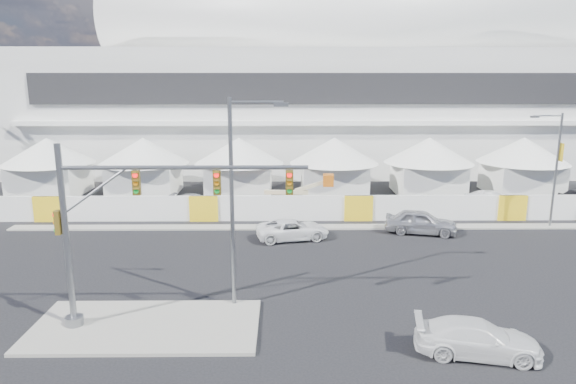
{
  "coord_description": "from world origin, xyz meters",
  "views": [
    {
      "loc": [
        0.12,
        -24.11,
        10.9
      ],
      "look_at": [
        0.48,
        10.0,
        3.29
      ],
      "focal_mm": 32.0,
      "sensor_mm": 36.0,
      "label": 1
    }
  ],
  "objects_px": {
    "streetlight_median": "(237,189)",
    "streetlight_curb": "(554,162)",
    "boom_lift": "(280,204)",
    "sedan_silver": "(421,222)",
    "pickup_curb": "(293,229)",
    "lot_car_a": "(493,201)",
    "traffic_mast": "(115,228)",
    "lot_car_c": "(196,202)",
    "pickup_near": "(477,338)"
  },
  "relations": [
    {
      "from": "traffic_mast",
      "to": "pickup_curb",
      "type": "bearing_deg",
      "value": 58.5
    },
    {
      "from": "pickup_curb",
      "to": "streetlight_curb",
      "type": "relative_size",
      "value": 0.59
    },
    {
      "from": "pickup_curb",
      "to": "pickup_near",
      "type": "bearing_deg",
      "value": -166.43
    },
    {
      "from": "lot_car_c",
      "to": "streetlight_curb",
      "type": "bearing_deg",
      "value": -90.65
    },
    {
      "from": "boom_lift",
      "to": "traffic_mast",
      "type": "bearing_deg",
      "value": -106.57
    },
    {
      "from": "streetlight_median",
      "to": "traffic_mast",
      "type": "bearing_deg",
      "value": -156.44
    },
    {
      "from": "sedan_silver",
      "to": "traffic_mast",
      "type": "height_order",
      "value": "traffic_mast"
    },
    {
      "from": "traffic_mast",
      "to": "lot_car_a",
      "type": "bearing_deg",
      "value": 39.61
    },
    {
      "from": "lot_car_c",
      "to": "boom_lift",
      "type": "xyz_separation_m",
      "value": [
        7.17,
        -1.74,
        0.27
      ]
    },
    {
      "from": "lot_car_a",
      "to": "streetlight_median",
      "type": "xyz_separation_m",
      "value": [
        -19.74,
        -18.31,
        5.07
      ]
    },
    {
      "from": "sedan_silver",
      "to": "streetlight_median",
      "type": "xyz_separation_m",
      "value": [
        -11.98,
        -11.84,
        4.98
      ]
    },
    {
      "from": "lot_car_a",
      "to": "streetlight_curb",
      "type": "distance_m",
      "value": 6.84
    },
    {
      "from": "streetlight_curb",
      "to": "lot_car_a",
      "type": "bearing_deg",
      "value": 113.05
    },
    {
      "from": "sedan_silver",
      "to": "streetlight_curb",
      "type": "height_order",
      "value": "streetlight_curb"
    },
    {
      "from": "pickup_curb",
      "to": "sedan_silver",
      "type": "bearing_deg",
      "value": -93.65
    },
    {
      "from": "lot_car_a",
      "to": "traffic_mast",
      "type": "distance_m",
      "value": 32.4
    },
    {
      "from": "pickup_curb",
      "to": "boom_lift",
      "type": "bearing_deg",
      "value": -3.81
    },
    {
      "from": "traffic_mast",
      "to": "streetlight_curb",
      "type": "xyz_separation_m",
      "value": [
        26.92,
        15.5,
        0.27
      ]
    },
    {
      "from": "sedan_silver",
      "to": "traffic_mast",
      "type": "relative_size",
      "value": 0.47
    },
    {
      "from": "traffic_mast",
      "to": "boom_lift",
      "type": "relative_size",
      "value": 1.61
    },
    {
      "from": "pickup_near",
      "to": "traffic_mast",
      "type": "height_order",
      "value": "traffic_mast"
    },
    {
      "from": "lot_car_c",
      "to": "pickup_curb",
      "type": "bearing_deg",
      "value": -124.88
    },
    {
      "from": "pickup_curb",
      "to": "streetlight_curb",
      "type": "bearing_deg",
      "value": -93.34
    },
    {
      "from": "streetlight_curb",
      "to": "traffic_mast",
      "type": "bearing_deg",
      "value": -150.07
    },
    {
      "from": "sedan_silver",
      "to": "streetlight_median",
      "type": "relative_size",
      "value": 0.51
    },
    {
      "from": "lot_car_a",
      "to": "streetlight_curb",
      "type": "relative_size",
      "value": 0.55
    },
    {
      "from": "lot_car_c",
      "to": "traffic_mast",
      "type": "bearing_deg",
      "value": -168.5
    },
    {
      "from": "traffic_mast",
      "to": "streetlight_median",
      "type": "bearing_deg",
      "value": 23.56
    },
    {
      "from": "streetlight_curb",
      "to": "pickup_curb",
      "type": "bearing_deg",
      "value": -171.9
    },
    {
      "from": "pickup_curb",
      "to": "lot_car_a",
      "type": "relative_size",
      "value": 1.07
    },
    {
      "from": "pickup_curb",
      "to": "streetlight_curb",
      "type": "xyz_separation_m",
      "value": [
        19.08,
        2.72,
        4.22
      ]
    },
    {
      "from": "traffic_mast",
      "to": "streetlight_median",
      "type": "distance_m",
      "value": 5.63
    },
    {
      "from": "pickup_curb",
      "to": "streetlight_curb",
      "type": "distance_m",
      "value": 19.73
    },
    {
      "from": "lot_car_a",
      "to": "traffic_mast",
      "type": "height_order",
      "value": "traffic_mast"
    },
    {
      "from": "traffic_mast",
      "to": "streetlight_median",
      "type": "height_order",
      "value": "streetlight_median"
    },
    {
      "from": "pickup_curb",
      "to": "pickup_near",
      "type": "height_order",
      "value": "pickup_near"
    },
    {
      "from": "lot_car_c",
      "to": "streetlight_curb",
      "type": "height_order",
      "value": "streetlight_curb"
    },
    {
      "from": "sedan_silver",
      "to": "pickup_curb",
      "type": "distance_m",
      "value": 9.28
    },
    {
      "from": "lot_car_a",
      "to": "pickup_curb",
      "type": "bearing_deg",
      "value": 135.55
    },
    {
      "from": "lot_car_c",
      "to": "traffic_mast",
      "type": "distance_m",
      "value": 21.43
    },
    {
      "from": "lot_car_a",
      "to": "traffic_mast",
      "type": "xyz_separation_m",
      "value": [
        -24.78,
        -20.51,
        3.87
      ]
    },
    {
      "from": "sedan_silver",
      "to": "lot_car_c",
      "type": "bearing_deg",
      "value": 81.63
    },
    {
      "from": "lot_car_c",
      "to": "traffic_mast",
      "type": "xyz_separation_m",
      "value": [
        0.21,
        -21.06,
        4.0
      ]
    },
    {
      "from": "pickup_near",
      "to": "boom_lift",
      "type": "distance_m",
      "value": 23.19
    },
    {
      "from": "traffic_mast",
      "to": "sedan_silver",
      "type": "bearing_deg",
      "value": 39.51
    },
    {
      "from": "streetlight_median",
      "to": "streetlight_curb",
      "type": "bearing_deg",
      "value": 31.3
    },
    {
      "from": "boom_lift",
      "to": "streetlight_curb",
      "type": "bearing_deg",
      "value": -7.61
    },
    {
      "from": "lot_car_c",
      "to": "streetlight_curb",
      "type": "relative_size",
      "value": 0.52
    },
    {
      "from": "streetlight_median",
      "to": "boom_lift",
      "type": "bearing_deg",
      "value": 83.61
    },
    {
      "from": "streetlight_curb",
      "to": "streetlight_median",
      "type": "bearing_deg",
      "value": -148.7
    }
  ]
}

